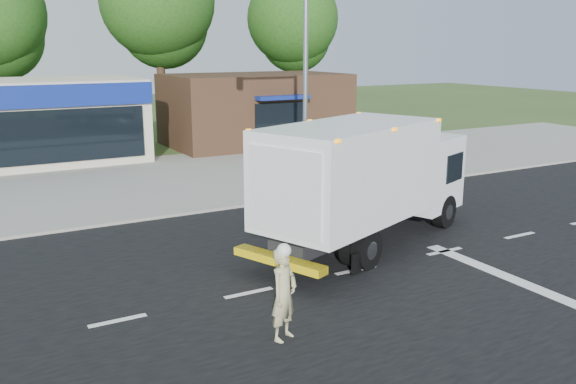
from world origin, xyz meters
TOP-DOWN VIEW (x-y plane):
  - ground at (0.00, 0.00)m, footprint 120.00×120.00m
  - road_asphalt at (0.00, 0.00)m, footprint 60.00×14.00m
  - sidewalk at (0.00, 8.20)m, footprint 60.00×2.40m
  - parking_apron at (0.00, 14.00)m, footprint 60.00×9.00m
  - lane_markings at (1.35, -1.35)m, footprint 55.20×7.00m
  - ems_box_truck at (1.43, 1.61)m, footprint 8.40×5.30m
  - emergency_worker at (-3.36, -2.35)m, footprint 0.80×0.70m
  - brown_storefront at (7.00, 19.98)m, footprint 10.00×6.70m
  - traffic_signal_pole at (2.35, 7.60)m, footprint 3.51×0.25m
  - background_trees at (-0.85, 28.16)m, footprint 36.77×7.39m

SIDE VIEW (x-z plane):
  - ground at x=0.00m, z-range 0.00..0.00m
  - road_asphalt at x=0.00m, z-range -0.01..0.01m
  - parking_apron at x=0.00m, z-range 0.00..0.02m
  - lane_markings at x=1.35m, z-range 0.01..0.02m
  - sidewalk at x=0.00m, z-range 0.00..0.12m
  - emergency_worker at x=-3.36m, z-range -0.02..1.93m
  - brown_storefront at x=7.00m, z-range 0.00..4.00m
  - ems_box_truck at x=1.43m, z-range 0.27..3.85m
  - traffic_signal_pole at x=2.35m, z-range 0.92..8.92m
  - background_trees at x=-0.85m, z-range 1.33..13.43m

